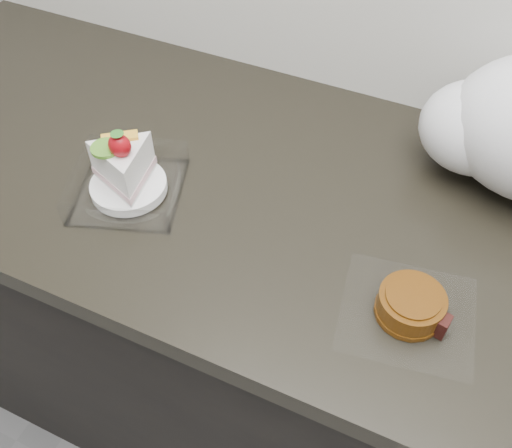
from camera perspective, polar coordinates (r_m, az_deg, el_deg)
counter at (r=1.27m, az=9.24°, el=-13.48°), size 2.04×0.64×0.90m
cake_tray at (r=0.93m, az=-12.83°, el=4.66°), size 0.21×0.21×0.13m
mooncake_wrap at (r=0.80m, az=15.26°, el=-8.02°), size 0.20×0.19×0.04m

